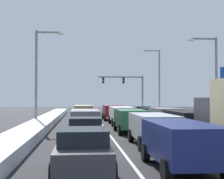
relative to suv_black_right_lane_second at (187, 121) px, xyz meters
The scene contains 23 objects.
ground_plane 5.33m from the suv_black_right_lane_second, 127.79° to the left, with size 133.40×133.40×0.00m, color #28282B.
lane_stripe_between_right_lane_and_center_lane 9.44m from the suv_black_right_lane_second, 99.23° to the left, with size 0.14×56.44×0.01m, color silver.
lane_stripe_between_center_lane_and_left_lane 10.53m from the suv_black_right_lane_second, 117.90° to the left, with size 0.14×56.44×0.01m, color silver.
snow_bank_right_shoulder 10.03m from the suv_black_right_lane_second, 67.73° to the left, with size 1.99×56.44×0.90m, color white.
snow_bank_left_shoulder 13.80m from the suv_black_right_lane_second, 137.77° to the left, with size 1.92×56.44×0.63m, color white.
suv_black_right_lane_second is the anchor object (origin of this frame).
suv_gray_right_lane_third 6.40m from the suv_black_right_lane_second, 88.73° to the left, with size 2.16×4.90×1.67m.
sedan_red_right_lane_fourth 12.14m from the suv_black_right_lane_second, 90.26° to the left, with size 2.00×4.50×1.51m.
sedan_tan_right_lane_fifth 18.45m from the suv_black_right_lane_second, 88.93° to the left, with size 2.00×4.50×1.51m.
suv_navy_center_lane_nearest 10.28m from the suv_black_right_lane_second, 108.90° to the right, with size 2.16×4.90×1.67m.
suv_silver_center_lane_second 4.83m from the suv_black_right_lane_second, 129.11° to the right, with size 2.16×4.90×1.67m.
suv_green_center_lane_third 4.45m from the suv_black_right_lane_second, 137.31° to the left, with size 2.16×4.90×1.67m.
suv_white_center_lane_fourth 10.70m from the suv_black_right_lane_second, 106.78° to the left, with size 2.16×4.90×1.67m.
suv_maroon_center_lane_fifth 17.49m from the suv_black_right_lane_second, 100.96° to the left, with size 2.16×4.90×1.67m.
sedan_charcoal_left_lane_nearest 11.97m from the suv_black_right_lane_second, 124.57° to the right, with size 2.00×4.50×1.51m.
sedan_black_left_lane_second 7.46m from the suv_black_right_lane_second, 152.94° to the right, with size 2.00×4.50×1.51m.
suv_gray_left_lane_third 7.13m from the suv_black_right_lane_second, 157.14° to the left, with size 2.16×4.90×1.67m.
sedan_red_left_lane_fourth 11.95m from the suv_black_right_lane_second, 124.54° to the left, with size 2.00×4.50×1.51m.
suv_tan_left_lane_fifth 17.96m from the suv_black_right_lane_second, 111.59° to the left, with size 2.16×4.90×1.67m.
traffic_light_gantry 35.10m from the suv_black_right_lane_second, 88.26° to the left, with size 7.54×0.47×6.20m.
street_lamp_right_near 8.76m from the suv_black_right_lane_second, 57.30° to the left, with size 2.66×0.36×7.73m.
street_lamp_right_mid 27.92m from the suv_black_right_lane_second, 81.31° to the left, with size 2.66×0.36×9.49m.
street_lamp_left_mid 15.23m from the suv_black_right_lane_second, 136.43° to the left, with size 2.66×0.36×8.71m.
Camera 1 is at (-3.65, -5.21, 2.58)m, focal length 54.83 mm.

